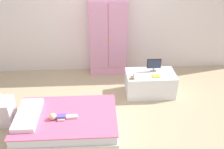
# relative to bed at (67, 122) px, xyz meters

# --- Properties ---
(ground_plane) EXTENTS (10.00, 10.00, 0.02)m
(ground_plane) POSITION_rel_bed_xyz_m (0.60, 0.31, -0.14)
(ground_plane) COLOR tan
(back_wall) EXTENTS (6.40, 0.05, 2.70)m
(back_wall) POSITION_rel_bed_xyz_m (0.60, 1.89, 1.22)
(back_wall) COLOR silver
(back_wall) RESTS_ON ground_plane
(bed) EXTENTS (1.45, 0.97, 0.26)m
(bed) POSITION_rel_bed_xyz_m (0.00, 0.00, 0.00)
(bed) COLOR silver
(bed) RESTS_ON ground_plane
(pillow) EXTENTS (0.31, 0.69, 0.07)m
(pillow) POSITION_rel_bed_xyz_m (-0.53, -0.00, 0.17)
(pillow) COLOR white
(pillow) RESTS_ON bed
(doll) EXTENTS (0.39, 0.14, 0.10)m
(doll) POSITION_rel_bed_xyz_m (-0.10, -0.07, 0.17)
(doll) COLOR #6B4CB2
(doll) RESTS_ON bed
(nightstand) EXTENTS (0.33, 0.33, 0.39)m
(nightstand) POSITION_rel_bed_xyz_m (-0.99, 0.23, 0.06)
(nightstand) COLOR silver
(nightstand) RESTS_ON ground_plane
(wardrobe) EXTENTS (0.72, 0.30, 1.56)m
(wardrobe) POSITION_rel_bed_xyz_m (0.68, 1.71, 0.65)
(wardrobe) COLOR #E599BC
(wardrobe) RESTS_ON ground_plane
(tv_stand) EXTENTS (0.85, 0.49, 0.41)m
(tv_stand) POSITION_rel_bed_xyz_m (1.38, 0.88, 0.07)
(tv_stand) COLOR white
(tv_stand) RESTS_ON ground_plane
(tv_monitor) EXTENTS (0.25, 0.10, 0.23)m
(tv_monitor) POSITION_rel_bed_xyz_m (1.44, 0.96, 0.41)
(tv_monitor) COLOR #99999E
(tv_monitor) RESTS_ON tv_stand
(rocking_horse_toy) EXTENTS (0.09, 0.04, 0.11)m
(rocking_horse_toy) POSITION_rel_bed_xyz_m (1.04, 0.71, 0.33)
(rocking_horse_toy) COLOR #8E6642
(rocking_horse_toy) RESTS_ON tv_stand
(book_yellow) EXTENTS (0.12, 0.10, 0.02)m
(book_yellow) POSITION_rel_bed_xyz_m (1.45, 0.77, 0.29)
(book_yellow) COLOR gold
(book_yellow) RESTS_ON tv_stand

